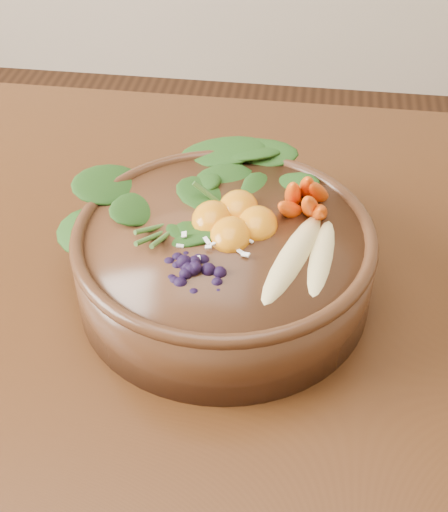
# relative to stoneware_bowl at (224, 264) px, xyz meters

# --- Properties ---
(stoneware_bowl) EXTENTS (0.37, 0.37, 0.08)m
(stoneware_bowl) POSITION_rel_stoneware_bowl_xyz_m (0.00, 0.00, 0.00)
(stoneware_bowl) COLOR #4B2915
(stoneware_bowl) RESTS_ON dining_table
(kale_heap) EXTENTS (0.23, 0.22, 0.04)m
(kale_heap) POSITION_rel_stoneware_bowl_xyz_m (-0.02, 0.07, 0.06)
(kale_heap) COLOR #244C17
(kale_heap) RESTS_ON stoneware_bowl
(carrot_cluster) EXTENTS (0.08, 0.08, 0.08)m
(carrot_cluster) POSITION_rel_stoneware_bowl_xyz_m (0.07, 0.06, 0.08)
(carrot_cluster) COLOR #E74D0D
(carrot_cluster) RESTS_ON stoneware_bowl
(banana_halves) EXTENTS (0.08, 0.15, 0.03)m
(banana_halves) POSITION_rel_stoneware_bowl_xyz_m (0.08, -0.02, 0.05)
(banana_halves) COLOR #E0CC84
(banana_halves) RESTS_ON stoneware_bowl
(mandarin_cluster) EXTENTS (0.11, 0.11, 0.03)m
(mandarin_cluster) POSITION_rel_stoneware_bowl_xyz_m (0.01, 0.02, 0.05)
(mandarin_cluster) COLOR orange
(mandarin_cluster) RESTS_ON stoneware_bowl
(blueberry_pile) EXTENTS (0.16, 0.14, 0.04)m
(blueberry_pile) POSITION_rel_stoneware_bowl_xyz_m (-0.02, -0.06, 0.06)
(blueberry_pile) COLOR black
(blueberry_pile) RESTS_ON stoneware_bowl
(coconut_flakes) EXTENTS (0.11, 0.10, 0.01)m
(coconut_flakes) POSITION_rel_stoneware_bowl_xyz_m (-0.00, -0.02, 0.04)
(coconut_flakes) COLOR white
(coconut_flakes) RESTS_ON stoneware_bowl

